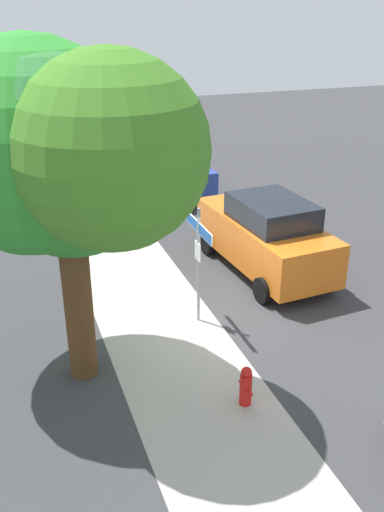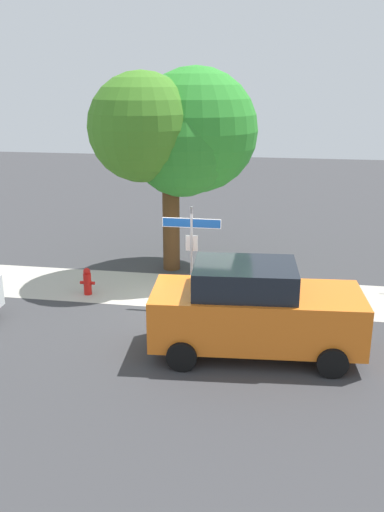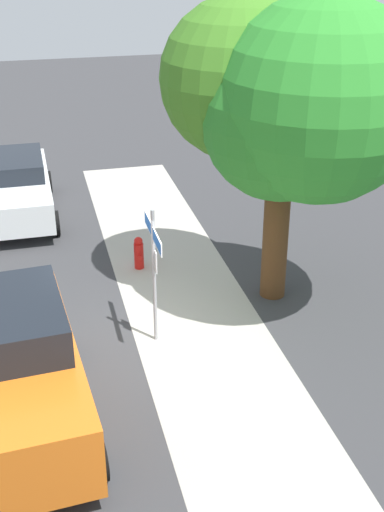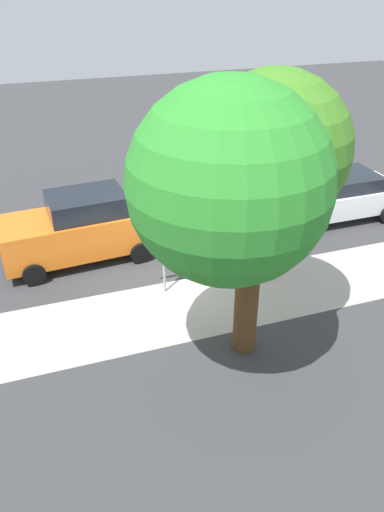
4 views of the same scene
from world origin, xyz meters
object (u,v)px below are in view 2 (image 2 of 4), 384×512
object	(u,v)px
shade_tree	(179,131)
car_orange	(254,310)
street_sign	(192,239)
fire_hydrant	(87,281)

from	to	relation	value
shade_tree	car_orange	xyz separation A→B (m)	(2.66, -5.33, -3.29)
street_sign	fire_hydrant	distance (m)	3.34
street_sign	fire_hydrant	size ratio (longest dim) A/B	3.44
street_sign	car_orange	bearing A→B (deg)	-54.56
shade_tree	car_orange	world-z (taller)	shade_tree
street_sign	fire_hydrant	xyz separation A→B (m)	(-3.00, 0.20, -1.44)
street_sign	shade_tree	world-z (taller)	shade_tree
street_sign	car_orange	xyz separation A→B (m)	(1.80, -2.54, -0.80)
street_sign	fire_hydrant	bearing A→B (deg)	176.22
fire_hydrant	shade_tree	bearing A→B (deg)	50.31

